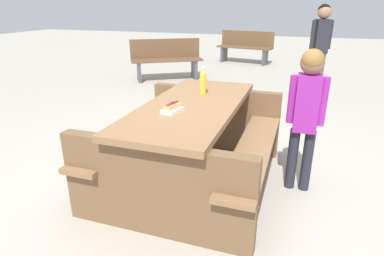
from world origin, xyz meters
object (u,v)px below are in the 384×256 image
Objects in this scene: soda_bottle at (203,82)px; hotdog_tray at (172,108)px; picnic_table at (192,136)px; bystander_adult at (321,37)px; park_bench_near at (166,59)px; child_in_coat at (307,104)px; park_bench_mid at (245,46)px.

soda_bottle is 1.28× the size of hotdog_tray.
bystander_adult is (-3.99, 1.08, 0.54)m from picnic_table.
bystander_adult reaches higher than soda_bottle.
picnic_table is at bearing 1.14° from soda_bottle.
picnic_table is 1.22× the size of park_bench_near.
hotdog_tray is 0.13× the size of bystander_adult.
bystander_adult is at bearing 177.66° from child_in_coat.
hotdog_tray reaches higher than picnic_table.
child_in_coat is (-0.19, 0.93, 0.34)m from picnic_table.
park_bench_near reaches higher than picnic_table.
bystander_adult reaches higher than hotdog_tray.
bystander_adult is at bearing 91.55° from park_bench_near.
park_bench_mid is at bearing -173.51° from picnic_table.
hotdog_tray is 4.59m from park_bench_near.
soda_bottle is 3.82m from bystander_adult.
soda_bottle is at bearing -98.78° from child_in_coat.
hotdog_tray is 0.14× the size of park_bench_near.
soda_bottle reaches higher than hotdog_tray.
hotdog_tray is 6.88m from park_bench_mid.
bystander_adult is at bearing 35.37° from park_bench_mid.
bystander_adult is (-3.80, 0.16, 0.20)m from child_in_coat.
soda_bottle is 0.17× the size of park_bench_near.
child_in_coat is 0.80× the size of bystander_adult.
picnic_table is 4.17m from bystander_adult.
picnic_table is 4.36m from park_bench_near.
child_in_coat is 0.83× the size of park_bench_near.
park_bench_near is at bearing -24.27° from park_bench_mid.
hotdog_tray is 0.16× the size of child_in_coat.
hotdog_tray is 1.10m from child_in_coat.
soda_bottle is 6.29m from park_bench_mid.
park_bench_near is (-3.57, -1.94, -0.42)m from soda_bottle.
child_in_coat is at bearing 101.29° from picnic_table.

